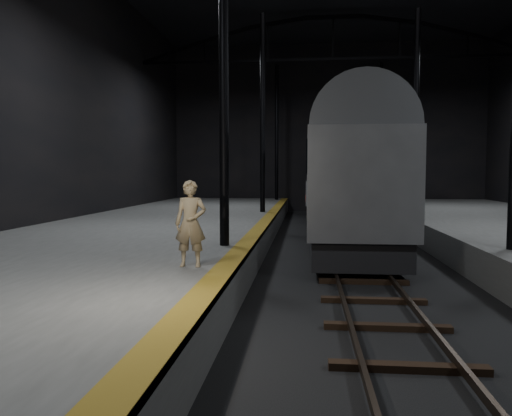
# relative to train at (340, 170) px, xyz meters

# --- Properties ---
(ground) EXTENTS (44.00, 44.00, 0.00)m
(ground) POSITION_rel_train_xyz_m (0.00, -6.40, -3.15)
(ground) COLOR black
(ground) RESTS_ON ground
(platform_left) EXTENTS (9.00, 43.80, 1.00)m
(platform_left) POSITION_rel_train_xyz_m (-7.50, -6.40, -2.65)
(platform_left) COLOR #535350
(platform_left) RESTS_ON ground
(tactile_strip) EXTENTS (0.50, 43.80, 0.01)m
(tactile_strip) POSITION_rel_train_xyz_m (-3.25, -6.40, -2.15)
(tactile_strip) COLOR olive
(tactile_strip) RESTS_ON platform_left
(track) EXTENTS (2.40, 43.00, 0.24)m
(track) POSITION_rel_train_xyz_m (0.00, -6.40, -3.08)
(track) COLOR #3F3328
(track) RESTS_ON ground
(train) EXTENTS (3.16, 21.13, 5.65)m
(train) POSITION_rel_train_xyz_m (0.00, 0.00, 0.00)
(train) COLOR #999BA0
(train) RESTS_ON ground
(woman) EXTENTS (0.68, 0.46, 1.85)m
(woman) POSITION_rel_train_xyz_m (-4.00, -13.57, -1.23)
(woman) COLOR tan
(woman) RESTS_ON platform_left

